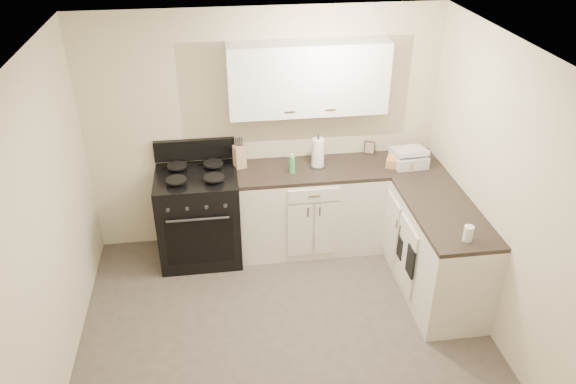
{
  "coord_description": "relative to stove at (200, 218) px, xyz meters",
  "views": [
    {
      "loc": [
        -0.48,
        -3.49,
        3.59
      ],
      "look_at": [
        0.12,
        0.85,
        1.06
      ],
      "focal_mm": 35.0,
      "sensor_mm": 36.0,
      "label": 1
    }
  ],
  "objects": [
    {
      "name": "base_cabinets_right",
      "position": [
        2.22,
        -0.63,
        -0.01
      ],
      "size": [
        0.6,
        1.9,
        0.9
      ],
      "primitive_type": "cube",
      "color": "silver",
      "rests_on": "floor"
    },
    {
      "name": "countertop_right",
      "position": [
        2.22,
        -0.63,
        0.46
      ],
      "size": [
        0.6,
        1.9,
        0.04
      ],
      "primitive_type": "cube",
      "color": "black",
      "rests_on": "base_cabinets_right"
    },
    {
      "name": "base_cabinets_back",
      "position": [
        1.14,
        0.02,
        -0.01
      ],
      "size": [
        1.55,
        0.6,
        0.9
      ],
      "primitive_type": "cube",
      "color": "silver",
      "rests_on": "floor"
    },
    {
      "name": "oven_mitt_far",
      "position": [
        1.9,
        -0.78,
        -0.01
      ],
      "size": [
        0.02,
        0.13,
        0.22
      ],
      "primitive_type": "cube",
      "color": "black",
      "rests_on": "base_cabinets_right"
    },
    {
      "name": "wall_back",
      "position": [
        0.72,
        0.32,
        0.79
      ],
      "size": [
        3.6,
        0.0,
        3.6
      ],
      "primitive_type": "plane",
      "rotation": [
        1.57,
        0.0,
        0.0
      ],
      "color": "beige",
      "rests_on": "ground"
    },
    {
      "name": "floor",
      "position": [
        0.72,
        -1.48,
        -0.46
      ],
      "size": [
        3.6,
        3.6,
        0.0
      ],
      "primitive_type": "plane",
      "color": "#473F38",
      "rests_on": "ground"
    },
    {
      "name": "stove",
      "position": [
        0.0,
        0.0,
        0.0
      ],
      "size": [
        0.82,
        0.7,
        0.99
      ],
      "primitive_type": "cube",
      "color": "black",
      "rests_on": "floor"
    },
    {
      "name": "wicker_basket",
      "position": [
        2.07,
        -0.05,
        0.52
      ],
      "size": [
        0.32,
        0.27,
        0.09
      ],
      "primitive_type": "cube",
      "rotation": [
        0.0,
        0.0,
        -0.43
      ],
      "color": "tan",
      "rests_on": "countertop_right"
    },
    {
      "name": "oven_mitt_near",
      "position": [
        1.9,
        -1.07,
        0.05
      ],
      "size": [
        0.02,
        0.17,
        0.29
      ],
      "primitive_type": "cube",
      "color": "black",
      "rests_on": "base_cabinets_right"
    },
    {
      "name": "knife_block",
      "position": [
        0.45,
        0.15,
        0.6
      ],
      "size": [
        0.14,
        0.13,
        0.24
      ],
      "primitive_type": "cube",
      "rotation": [
        0.0,
        0.0,
        0.37
      ],
      "color": "tan",
      "rests_on": "countertop_back"
    },
    {
      "name": "wall_left",
      "position": [
        -1.08,
        -1.48,
        0.79
      ],
      "size": [
        0.0,
        3.6,
        3.6
      ],
      "primitive_type": "plane",
      "rotation": [
        1.57,
        0.0,
        1.57
      ],
      "color": "beige",
      "rests_on": "ground"
    },
    {
      "name": "glass_jar",
      "position": [
        2.22,
        -1.41,
        0.55
      ],
      "size": [
        0.09,
        0.09,
        0.13
      ],
      "primitive_type": "cylinder",
      "rotation": [
        0.0,
        0.0,
        0.09
      ],
      "color": "silver",
      "rests_on": "countertop_right"
    },
    {
      "name": "picture_frame",
      "position": [
        1.84,
        0.28,
        0.55
      ],
      "size": [
        0.11,
        0.07,
        0.14
      ],
      "primitive_type": "cube",
      "rotation": [
        -0.14,
        0.0,
        -0.33
      ],
      "color": "black",
      "rests_on": "countertop_back"
    },
    {
      "name": "countertop_back",
      "position": [
        1.14,
        0.02,
        0.46
      ],
      "size": [
        1.55,
        0.6,
        0.04
      ],
      "primitive_type": "cube",
      "color": "black",
      "rests_on": "base_cabinets_back"
    },
    {
      "name": "countertop_grill",
      "position": [
        2.17,
        -0.02,
        0.54
      ],
      "size": [
        0.35,
        0.33,
        0.12
      ],
      "primitive_type": "cube",
      "rotation": [
        0.0,
        0.0,
        0.07
      ],
      "color": "silver",
      "rests_on": "countertop_right"
    },
    {
      "name": "paper_towel",
      "position": [
        1.24,
        0.07,
        0.63
      ],
      "size": [
        0.15,
        0.15,
        0.3
      ],
      "primitive_type": "cylinder",
      "rotation": [
        0.0,
        0.0,
        -0.22
      ],
      "color": "white",
      "rests_on": "countertop_back"
    },
    {
      "name": "ceiling",
      "position": [
        0.72,
        -1.48,
        2.04
      ],
      "size": [
        3.6,
        3.6,
        0.0
      ],
      "primitive_type": "plane",
      "color": "white",
      "rests_on": "wall_back"
    },
    {
      "name": "soap_bottle",
      "position": [
        0.96,
        -0.05,
        0.57
      ],
      "size": [
        0.08,
        0.08,
        0.18
      ],
      "primitive_type": "cylinder",
      "rotation": [
        0.0,
        0.0,
        -0.27
      ],
      "color": "green",
      "rests_on": "countertop_back"
    },
    {
      "name": "wall_right",
      "position": [
        2.52,
        -1.48,
        0.79
      ],
      "size": [
        0.0,
        3.6,
        3.6
      ],
      "primitive_type": "plane",
      "rotation": [
        1.57,
        0.0,
        -1.57
      ],
      "color": "beige",
      "rests_on": "ground"
    },
    {
      "name": "upper_cabinets",
      "position": [
        1.14,
        0.18,
        1.38
      ],
      "size": [
        1.55,
        0.3,
        0.7
      ],
      "primitive_type": "cube",
      "color": "white",
      "rests_on": "wall_back"
    }
  ]
}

